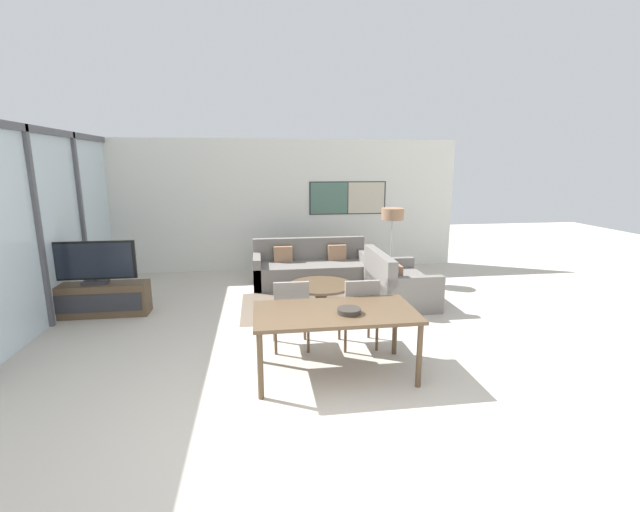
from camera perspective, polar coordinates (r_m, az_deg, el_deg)
ground_plane at (r=4.06m, az=-0.93°, el=-22.15°), size 24.00×24.00×0.00m
wall_back at (r=9.34m, az=-5.36°, el=6.74°), size 7.90×0.09×2.80m
window_wall_left at (r=7.03m, az=-33.72°, el=3.99°), size 0.07×5.96×2.80m
area_rug at (r=7.11m, az=0.15°, el=-6.52°), size 2.60×1.61×0.01m
tv_console at (r=7.41m, az=-27.53°, el=-5.17°), size 1.50×0.40×0.50m
television at (r=7.28m, az=-27.98°, el=-0.79°), size 1.22×0.20×0.66m
sofa_main at (r=8.33m, az=-1.21°, el=-1.76°), size 2.21×0.92×0.85m
sofa_side at (r=7.35m, az=10.06°, el=-3.87°), size 0.92×1.48×0.85m
coffee_table at (r=7.03m, az=0.15°, el=-4.46°), size 1.05×1.05×0.36m
dining_table at (r=4.67m, az=2.02°, el=-8.09°), size 1.75×0.93×0.74m
dining_chair_left at (r=5.34m, az=-3.90°, el=-7.28°), size 0.46×0.46×0.91m
dining_chair_centre at (r=5.40m, az=5.28°, el=-7.07°), size 0.46×0.46×0.91m
fruit_bowl at (r=4.56m, az=3.91°, el=-7.26°), size 0.25×0.25×0.06m
floor_lamp at (r=8.30m, az=9.64°, el=5.03°), size 0.42×0.42×1.46m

